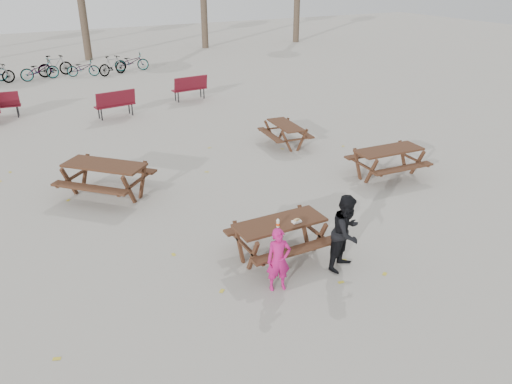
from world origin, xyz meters
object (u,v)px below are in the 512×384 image
adult (347,232)px  picnic_table_north (106,180)px  main_picnic_table (280,230)px  child (279,260)px  picnic_table_east (388,163)px  food_tray (297,222)px  soda_bottle (278,224)px  picnic_table_far (285,135)px

adult → picnic_table_north: bearing=97.0°
main_picnic_table → child: (-0.57, -0.94, 0.01)m
adult → picnic_table_east: 4.87m
food_tray → picnic_table_east: size_ratio=0.10×
soda_bottle → picnic_table_far: size_ratio=0.11×
food_tray → soda_bottle: 0.42m
soda_bottle → picnic_table_east: (4.81, 2.33, -0.45)m
picnic_table_north → food_tray: bearing=-15.1°
soda_bottle → picnic_table_far: (3.69, 5.88, -0.51)m
food_tray → soda_bottle: bearing=178.8°
picnic_table_far → picnic_table_east: bearing=-157.4°
picnic_table_north → picnic_table_east: bearing=27.0°
picnic_table_far → adult: bearing=163.4°
food_tray → picnic_table_north: 5.36m
picnic_table_far → soda_bottle: bearing=153.0°
main_picnic_table → picnic_table_north: 5.06m
soda_bottle → child: 0.91m
food_tray → adult: (0.64, -0.74, -0.04)m
child → picnic_table_north: bearing=122.9°
food_tray → soda_bottle: (-0.42, 0.01, 0.05)m
picnic_table_north → picnic_table_far: bearing=57.0°
main_picnic_table → child: child is taller
child → main_picnic_table: bearing=72.8°
adult → food_tray: bearing=106.1°
soda_bottle → picnic_table_north: soda_bottle is taller
main_picnic_table → adult: size_ratio=1.19×
food_tray → picnic_table_east: food_tray is taller
soda_bottle → main_picnic_table: bearing=49.0°
adult → picnic_table_east: adult is taller
soda_bottle → child: (-0.43, -0.77, -0.25)m
picnic_table_east → picnic_table_north: size_ratio=0.92×
food_tray → child: size_ratio=0.15×
adult → main_picnic_table: bearing=110.1°
soda_bottle → child: bearing=-119.1°
main_picnic_table → child: 1.10m
picnic_table_east → soda_bottle: bearing=-151.0°
main_picnic_table → soda_bottle: (-0.15, -0.17, 0.26)m
soda_bottle → picnic_table_east: bearing=25.8°
child → picnic_table_far: 7.82m
child → adult: (1.48, 0.02, 0.16)m
food_tray → child: 1.15m
child → picnic_table_north: size_ratio=0.60×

